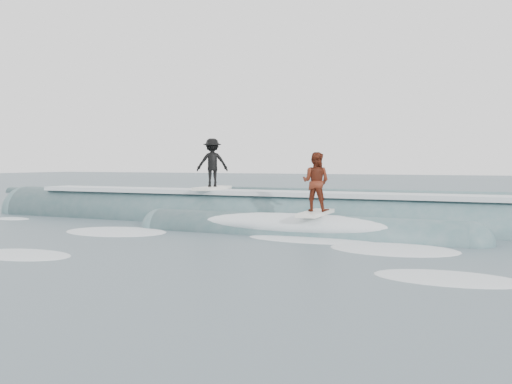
% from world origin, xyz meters
% --- Properties ---
extents(ground, '(160.00, 160.00, 0.00)m').
position_xyz_m(ground, '(0.00, 0.00, 0.00)').
color(ground, '#435A61').
rests_on(ground, ground).
extents(breaking_wave, '(23.06, 3.80, 2.04)m').
position_xyz_m(breaking_wave, '(0.34, 2.73, 0.04)').
color(breaking_wave, '#3A5E62').
rests_on(breaking_wave, ground).
extents(surfer_black, '(1.21, 2.03, 1.73)m').
position_xyz_m(surfer_black, '(-2.08, 3.14, 1.92)').
color(surfer_black, silver).
rests_on(surfer_black, ground).
extents(surfer_red, '(0.80, 2.02, 1.70)m').
position_xyz_m(surfer_red, '(2.33, 0.94, 1.38)').
color(surfer_red, white).
rests_on(surfer_red, ground).
extents(whitewater, '(17.19, 6.90, 0.10)m').
position_xyz_m(whitewater, '(0.64, -1.12, 0.00)').
color(whitewater, silver).
rests_on(whitewater, ground).
extents(far_swells, '(41.20, 8.65, 0.80)m').
position_xyz_m(far_swells, '(-1.52, 17.65, 0.00)').
color(far_swells, '#3A5E62').
rests_on(far_swells, ground).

